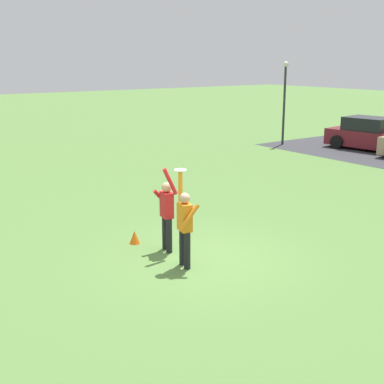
{
  "coord_description": "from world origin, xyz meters",
  "views": [
    {
      "loc": [
        8.76,
        -6.42,
        4.35
      ],
      "look_at": [
        -0.34,
        0.09,
        1.48
      ],
      "focal_mm": 48.37,
      "sensor_mm": 36.0,
      "label": 1
    }
  ],
  "objects_px": {
    "person_catcher": "(185,223)",
    "field_cone_orange": "(135,237)",
    "parked_car_maroon": "(369,135)",
    "lamppost_by_lot": "(285,95)",
    "frisbee_disc": "(180,170)",
    "person_defender": "(167,211)"
  },
  "relations": [
    {
      "from": "frisbee_disc",
      "to": "parked_car_maroon",
      "type": "height_order",
      "value": "frisbee_disc"
    },
    {
      "from": "person_defender",
      "to": "frisbee_disc",
      "type": "bearing_deg",
      "value": 0.0
    },
    {
      "from": "parked_car_maroon",
      "to": "lamppost_by_lot",
      "type": "relative_size",
      "value": 1.01
    },
    {
      "from": "frisbee_disc",
      "to": "field_cone_orange",
      "type": "relative_size",
      "value": 0.83
    },
    {
      "from": "frisbee_disc",
      "to": "person_catcher",
      "type": "bearing_deg",
      "value": -11.69
    },
    {
      "from": "parked_car_maroon",
      "to": "field_cone_orange",
      "type": "bearing_deg",
      "value": -79.88
    },
    {
      "from": "person_catcher",
      "to": "field_cone_orange",
      "type": "xyz_separation_m",
      "value": [
        -1.9,
        -0.17,
        -0.82
      ]
    },
    {
      "from": "person_defender",
      "to": "lamppost_by_lot",
      "type": "distance_m",
      "value": 16.59
    },
    {
      "from": "person_catcher",
      "to": "lamppost_by_lot",
      "type": "relative_size",
      "value": 0.49
    },
    {
      "from": "frisbee_disc",
      "to": "parked_car_maroon",
      "type": "bearing_deg",
      "value": 113.02
    },
    {
      "from": "person_catcher",
      "to": "frisbee_disc",
      "type": "height_order",
      "value": "frisbee_disc"
    },
    {
      "from": "frisbee_disc",
      "to": "field_cone_orange",
      "type": "bearing_deg",
      "value": -172.83
    },
    {
      "from": "person_defender",
      "to": "parked_car_maroon",
      "type": "bearing_deg",
      "value": 122.41
    },
    {
      "from": "person_catcher",
      "to": "field_cone_orange",
      "type": "height_order",
      "value": "person_catcher"
    },
    {
      "from": "person_defender",
      "to": "field_cone_orange",
      "type": "height_order",
      "value": "person_defender"
    },
    {
      "from": "person_defender",
      "to": "field_cone_orange",
      "type": "distance_m",
      "value": 1.26
    },
    {
      "from": "lamppost_by_lot",
      "to": "field_cone_orange",
      "type": "relative_size",
      "value": 13.31
    },
    {
      "from": "person_catcher",
      "to": "frisbee_disc",
      "type": "bearing_deg",
      "value": -0.0
    },
    {
      "from": "frisbee_disc",
      "to": "lamppost_by_lot",
      "type": "distance_m",
      "value": 17.13
    },
    {
      "from": "person_defender",
      "to": "lamppost_by_lot",
      "type": "bearing_deg",
      "value": 137.15
    },
    {
      "from": "person_catcher",
      "to": "person_defender",
      "type": "relative_size",
      "value": 1.02
    },
    {
      "from": "parked_car_maroon",
      "to": "lamppost_by_lot",
      "type": "height_order",
      "value": "lamppost_by_lot"
    }
  ]
}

